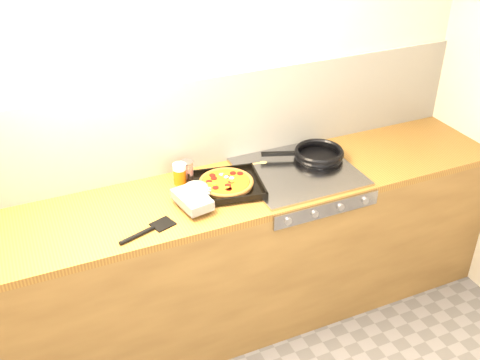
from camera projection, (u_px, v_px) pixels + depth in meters
name	position (u px, v px, depth m)	size (l,w,h in m)	color
room_shell	(199.00, 124.00, 2.97)	(3.20, 3.20, 3.20)	white
counter_run	(222.00, 259.00, 3.10)	(3.20, 0.62, 0.90)	olive
stovetop	(298.00, 172.00, 3.02)	(0.60, 0.56, 0.02)	#999A9E
pizza_on_tray	(217.00, 187.00, 2.82)	(0.50, 0.40, 0.06)	black
frying_pan	(318.00, 154.00, 3.12)	(0.49, 0.36, 0.05)	black
tomato_can	(187.00, 170.00, 2.95)	(0.08, 0.08, 0.10)	#A1200D
juice_glass	(180.00, 174.00, 2.90)	(0.07, 0.07, 0.12)	#DC5C0C
wooden_spoon	(247.00, 166.00, 3.07)	(0.30, 0.06, 0.02)	#AA8948
black_spatula	(148.00, 231.00, 2.56)	(0.28, 0.14, 0.02)	black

